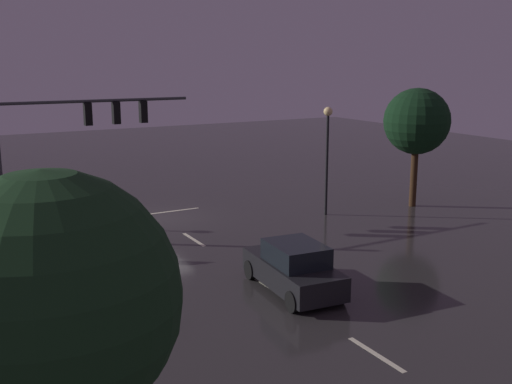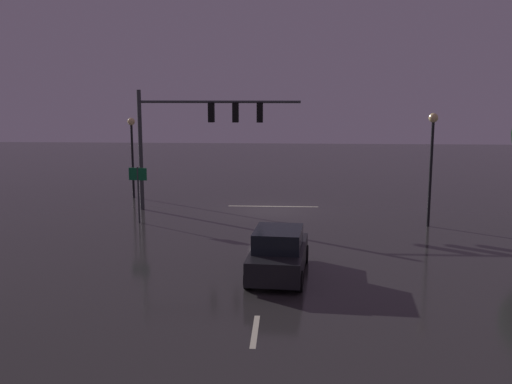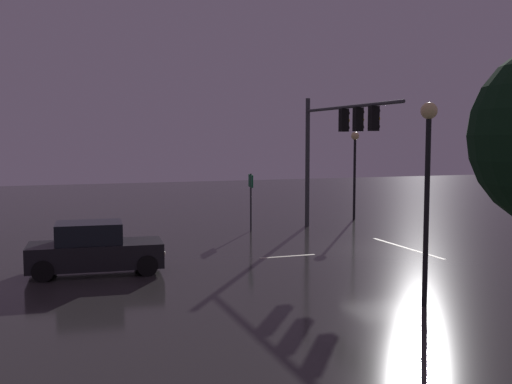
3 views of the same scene
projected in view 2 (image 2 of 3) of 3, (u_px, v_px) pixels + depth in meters
name	position (u px, v px, depth m)	size (l,w,h in m)	color
ground_plane	(273.00, 211.00, 31.59)	(80.00, 80.00, 0.00)	#2D2B2B
traffic_signal_assembly	(199.00, 124.00, 31.02)	(8.63, 0.47, 6.42)	#383A3D
lane_dash_far	(270.00, 228.00, 27.65)	(2.20, 0.16, 0.01)	beige
lane_dash_mid	(265.00, 266.00, 21.75)	(2.20, 0.16, 0.01)	beige
lane_dash_near	(255.00, 331.00, 15.85)	(2.20, 0.16, 0.01)	beige
stop_bar	(273.00, 206.00, 32.76)	(5.00, 0.16, 0.01)	beige
car_approaching	(278.00, 253.00, 20.49)	(2.21, 4.48, 1.70)	black
street_lamp_left_kerb	(432.00, 148.00, 27.37)	(0.44, 0.44, 5.37)	black
street_lamp_right_kerb	(132.00, 142.00, 34.87)	(0.44, 0.44, 4.79)	black
route_sign	(138.00, 183.00, 28.40)	(0.90, 0.19, 2.76)	#383A3D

